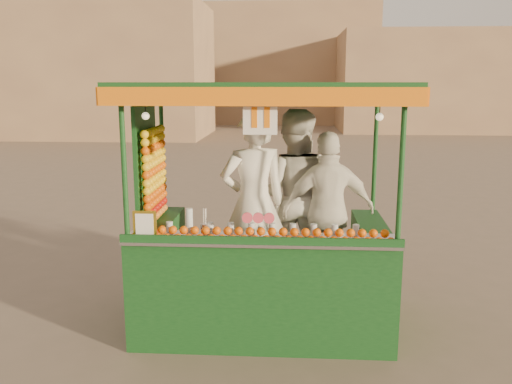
# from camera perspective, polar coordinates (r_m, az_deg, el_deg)

# --- Properties ---
(ground) EXTENTS (90.00, 90.00, 0.00)m
(ground) POSITION_cam_1_polar(r_m,az_deg,el_deg) (5.82, 4.14, -13.67)
(ground) COLOR #6C5C4D
(ground) RESTS_ON ground
(building_left) EXTENTS (10.00, 6.00, 6.00)m
(building_left) POSITION_cam_1_polar(r_m,az_deg,el_deg) (26.80, -16.22, 12.18)
(building_left) COLOR #A3815D
(building_left) RESTS_ON ground
(building_right) EXTENTS (9.00, 6.00, 5.00)m
(building_right) POSITION_cam_1_polar(r_m,az_deg,el_deg) (30.11, 17.53, 11.03)
(building_right) COLOR #A3815D
(building_right) RESTS_ON ground
(building_center) EXTENTS (14.00, 7.00, 7.00)m
(building_center) POSITION_cam_1_polar(r_m,az_deg,el_deg) (35.34, 0.49, 13.16)
(building_center) COLOR #A3815D
(building_center) RESTS_ON ground
(juice_cart) EXTENTS (2.72, 1.76, 2.47)m
(juice_cart) POSITION_cam_1_polar(r_m,az_deg,el_deg) (5.47, 0.06, -6.34)
(juice_cart) COLOR #103B17
(juice_cart) RESTS_ON ground
(vendor_left) EXTENTS (0.81, 0.67, 1.91)m
(vendor_left) POSITION_cam_1_polar(r_m,az_deg,el_deg) (5.58, -0.27, -1.23)
(vendor_left) COLOR white
(vendor_left) RESTS_ON ground
(vendor_middle) EXTENTS (0.99, 0.81, 1.91)m
(vendor_middle) POSITION_cam_1_polar(r_m,az_deg,el_deg) (6.02, 3.94, -0.35)
(vendor_middle) COLOR beige
(vendor_middle) RESTS_ON ground
(vendor_right) EXTENTS (1.05, 0.58, 1.69)m
(vendor_right) POSITION_cam_1_polar(r_m,az_deg,el_deg) (5.79, 7.67, -2.00)
(vendor_right) COLOR white
(vendor_right) RESTS_ON ground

